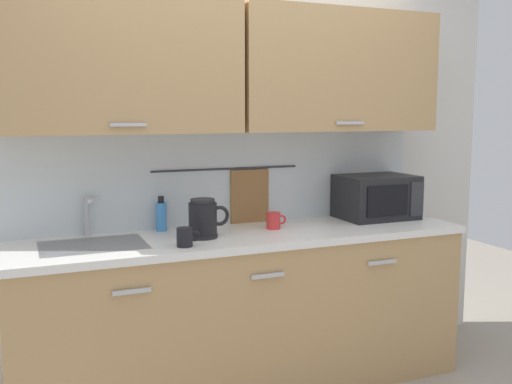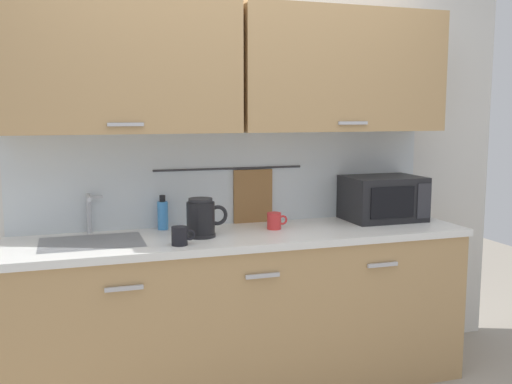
{
  "view_description": "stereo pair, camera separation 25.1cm",
  "coord_description": "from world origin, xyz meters",
  "px_view_note": "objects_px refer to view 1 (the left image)",
  "views": [
    {
      "loc": [
        -1.15,
        -2.63,
        1.56
      ],
      "look_at": [
        0.08,
        0.33,
        1.12
      ],
      "focal_mm": 40.82,
      "sensor_mm": 36.0,
      "label": 1
    },
    {
      "loc": [
        -0.92,
        -2.71,
        1.56
      ],
      "look_at": [
        0.08,
        0.33,
        1.12
      ],
      "focal_mm": 40.82,
      "sensor_mm": 36.0,
      "label": 2
    }
  ],
  "objects_px": {
    "microwave": "(376,197)",
    "dish_soap_bottle": "(161,216)",
    "mug_by_kettle": "(274,221)",
    "electric_kettle": "(204,219)",
    "mug_near_sink": "(185,237)"
  },
  "relations": [
    {
      "from": "mug_near_sink",
      "to": "mug_by_kettle",
      "type": "xyz_separation_m",
      "value": [
        0.59,
        0.24,
        0.0
      ]
    },
    {
      "from": "mug_near_sink",
      "to": "mug_by_kettle",
      "type": "relative_size",
      "value": 1.0
    },
    {
      "from": "electric_kettle",
      "to": "dish_soap_bottle",
      "type": "xyz_separation_m",
      "value": [
        -0.17,
        0.26,
        -0.01
      ]
    },
    {
      "from": "microwave",
      "to": "mug_by_kettle",
      "type": "bearing_deg",
      "value": -175.09
    },
    {
      "from": "microwave",
      "to": "mug_by_kettle",
      "type": "distance_m",
      "value": 0.74
    },
    {
      "from": "microwave",
      "to": "mug_by_kettle",
      "type": "relative_size",
      "value": 3.83
    },
    {
      "from": "microwave",
      "to": "dish_soap_bottle",
      "type": "bearing_deg",
      "value": 174.7
    },
    {
      "from": "microwave",
      "to": "electric_kettle",
      "type": "xyz_separation_m",
      "value": [
        -1.17,
        -0.14,
        -0.03
      ]
    },
    {
      "from": "microwave",
      "to": "electric_kettle",
      "type": "bearing_deg",
      "value": -173.4
    },
    {
      "from": "microwave",
      "to": "dish_soap_bottle",
      "type": "height_order",
      "value": "microwave"
    },
    {
      "from": "electric_kettle",
      "to": "mug_by_kettle",
      "type": "distance_m",
      "value": 0.45
    },
    {
      "from": "electric_kettle",
      "to": "mug_near_sink",
      "type": "distance_m",
      "value": 0.23
    },
    {
      "from": "mug_by_kettle",
      "to": "microwave",
      "type": "bearing_deg",
      "value": 4.91
    },
    {
      "from": "electric_kettle",
      "to": "dish_soap_bottle",
      "type": "bearing_deg",
      "value": 122.54
    },
    {
      "from": "microwave",
      "to": "dish_soap_bottle",
      "type": "xyz_separation_m",
      "value": [
        -1.34,
        0.12,
        -0.05
      ]
    }
  ]
}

